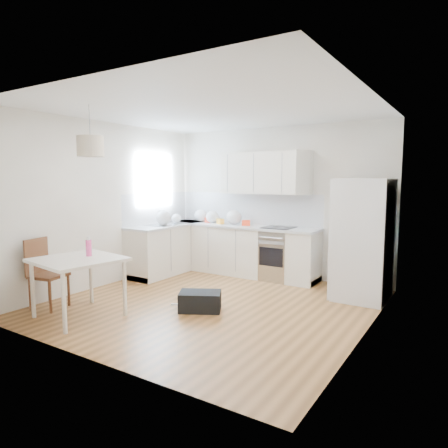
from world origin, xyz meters
name	(u,v)px	position (x,y,z in m)	size (l,w,h in m)	color
floor	(212,304)	(0.00, 0.00, 0.00)	(4.20, 4.20, 0.00)	brown
ceiling	(211,110)	(0.00, 0.00, 2.70)	(4.20, 4.20, 0.00)	white
wall_back	(276,202)	(0.00, 2.10, 1.35)	(4.20, 4.20, 0.00)	beige
wall_left	(107,204)	(-2.10, 0.00, 1.35)	(4.20, 4.20, 0.00)	beige
wall_right	(369,217)	(2.10, 0.00, 1.35)	(4.20, 4.20, 0.00)	beige
window_glassblock	(154,180)	(-2.09, 1.15, 1.75)	(0.02, 1.00, 1.00)	#BFE0F9
cabinets_back	(239,250)	(-0.60, 1.80, 0.44)	(3.00, 0.60, 0.88)	silver
cabinets_left	(169,249)	(-1.80, 1.20, 0.44)	(0.60, 1.80, 0.88)	silver
counter_back	(239,226)	(-0.60, 1.80, 0.90)	(3.02, 0.64, 0.04)	silver
counter_left	(169,225)	(-1.80, 1.20, 0.90)	(0.64, 1.82, 0.04)	silver
backsplash_back	(247,208)	(-0.60, 2.09, 1.21)	(3.00, 0.01, 0.58)	silver
backsplash_left	(156,208)	(-2.09, 1.20, 1.21)	(0.01, 1.80, 0.58)	silver
upper_cabinets	(265,173)	(-0.15, 1.94, 1.88)	(1.70, 0.32, 0.75)	silver
range_oven	(278,255)	(0.20, 1.80, 0.44)	(0.50, 0.61, 0.88)	#B0B3B5
sink	(167,225)	(-1.80, 1.15, 0.92)	(0.50, 0.80, 0.16)	#B0B3B5
refrigerator	(364,239)	(1.73, 1.45, 0.89)	(0.85, 0.89, 1.78)	silver
dining_table	(78,265)	(-1.15, -1.34, 0.68)	(1.11, 1.11, 0.77)	beige
dining_chair	(49,274)	(-1.79, -1.34, 0.48)	(0.40, 0.40, 0.96)	#502B18
drink_bottle	(89,246)	(-1.15, -1.17, 0.90)	(0.07, 0.07, 0.26)	#ED418A
gym_bag	(200,301)	(0.02, -0.32, 0.13)	(0.55, 0.36, 0.26)	black
pendant_lamp	(90,146)	(-1.06, -1.15, 2.18)	(0.33, 0.33, 0.26)	beige
grocery_bag_a	(201,216)	(-1.52, 1.87, 1.04)	(0.27, 0.23, 0.24)	silver
grocery_bag_b	(212,217)	(-1.20, 1.80, 1.04)	(0.26, 0.22, 0.24)	silver
grocery_bag_c	(234,217)	(-0.74, 1.84, 1.05)	(0.30, 0.25, 0.27)	silver
grocery_bag_d	(176,219)	(-1.78, 1.42, 1.01)	(0.20, 0.17, 0.18)	silver
grocery_bag_e	(163,218)	(-1.77, 1.03, 1.05)	(0.30, 0.25, 0.27)	silver
snack_orange	(246,223)	(-0.44, 1.77, 0.97)	(0.15, 0.09, 0.10)	#FF3916
snack_yellow	(220,221)	(-0.99, 1.75, 0.97)	(0.15, 0.09, 0.10)	orange
snack_red	(209,220)	(-1.30, 1.83, 0.97)	(0.15, 0.09, 0.10)	red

